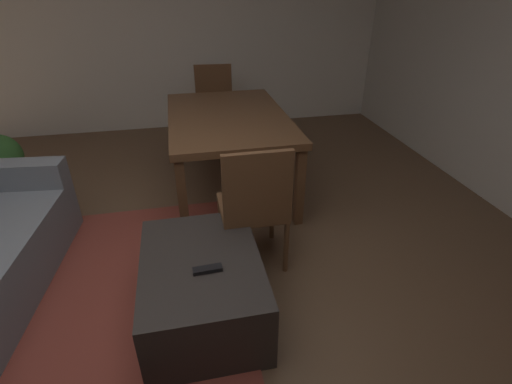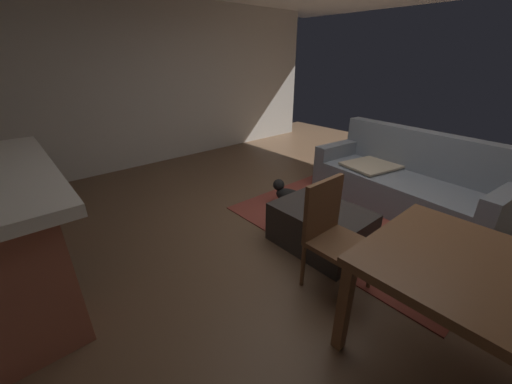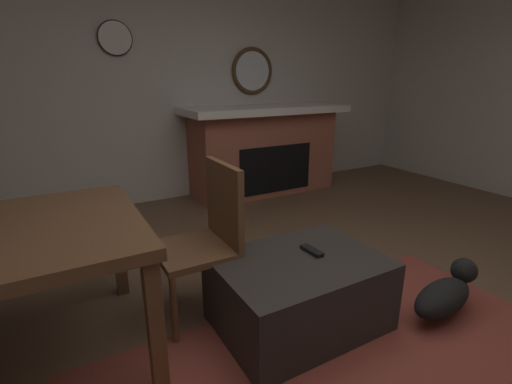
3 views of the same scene
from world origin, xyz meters
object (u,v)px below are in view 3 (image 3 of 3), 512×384
tv_remote (312,251)px  round_wall_mirror (252,71)px  small_dog (446,294)px  wall_clock (115,38)px  dining_chair_west (208,232)px  fireplace (264,149)px  ottoman_coffee_table (299,292)px

tv_remote → round_wall_mirror: bearing=-115.0°
small_dog → wall_clock: size_ratio=1.60×
tv_remote → small_dog: bearing=145.7°
dining_chair_west → wall_clock: bearing=-89.7°
dining_chair_west → small_dog: bearing=146.5°
round_wall_mirror → dining_chair_west: round_wall_mirror is taller
dining_chair_west → small_dog: dining_chair_west is taller
fireplace → tv_remote: bearing=65.4°
round_wall_mirror → fireplace: bearing=90.0°
tv_remote → wall_clock: 3.00m
dining_chair_west → fireplace: bearing=-128.2°
ottoman_coffee_table → dining_chair_west: 0.63m
fireplace → ottoman_coffee_table: (1.18, 2.38, -0.33)m
tv_remote → wall_clock: (0.50, -2.64, 1.34)m
round_wall_mirror → small_dog: bearing=82.8°
tv_remote → dining_chair_west: dining_chair_west is taller
fireplace → dining_chair_west: size_ratio=2.15×
dining_chair_west → small_dog: 1.46m
tv_remote → dining_chair_west: 0.62m
tv_remote → wall_clock: wall_clock is taller
round_wall_mirror → tv_remote: 3.03m
fireplace → dining_chair_west: (1.57, 1.99, -0.02)m
tv_remote → small_dog: size_ratio=0.29×
fireplace → wall_clock: bearing=-10.3°
ottoman_coffee_table → dining_chair_west: bearing=-45.5°
fireplace → wall_clock: 2.02m
ottoman_coffee_table → small_dog: 0.89m
round_wall_mirror → ottoman_coffee_table: round_wall_mirror is taller
dining_chair_west → small_dog: (-1.18, 0.78, -0.36)m
fireplace → round_wall_mirror: size_ratio=3.58×
round_wall_mirror → wall_clock: 1.61m
wall_clock → round_wall_mirror: bearing=180.0°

